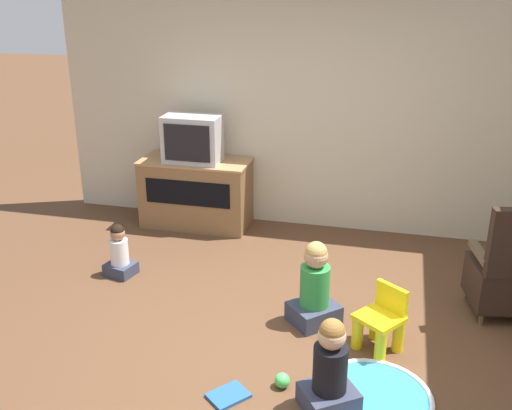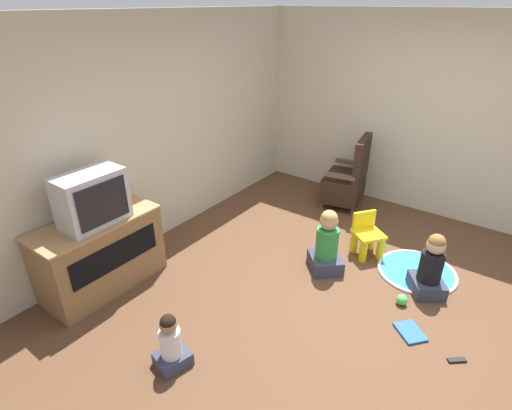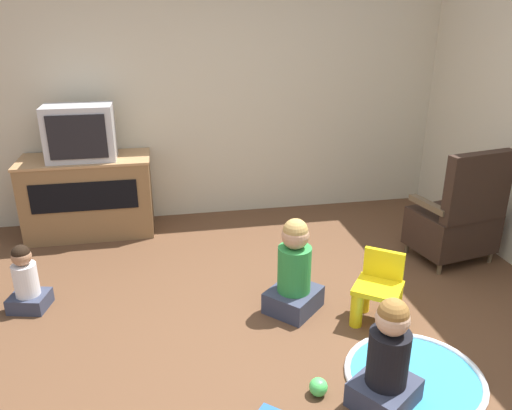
{
  "view_description": "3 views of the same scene",
  "coord_description": "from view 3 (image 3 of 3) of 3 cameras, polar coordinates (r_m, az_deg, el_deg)",
  "views": [
    {
      "loc": [
        0.75,
        -3.8,
        2.7
      ],
      "look_at": [
        -0.41,
        0.92,
        0.79
      ],
      "focal_mm": 42.0,
      "sensor_mm": 36.0,
      "label": 1
    },
    {
      "loc": [
        -3.17,
        -1.1,
        2.65
      ],
      "look_at": [
        -0.4,
        0.95,
        0.88
      ],
      "focal_mm": 28.0,
      "sensor_mm": 36.0,
      "label": 2
    },
    {
      "loc": [
        -0.67,
        -2.61,
        2.06
      ],
      "look_at": [
        -0.03,
        0.7,
        0.74
      ],
      "focal_mm": 35.0,
      "sensor_mm": 36.0,
      "label": 3
    }
  ],
  "objects": [
    {
      "name": "ground_plane",
      "position": [
        3.39,
        2.93,
        -16.03
      ],
      "size": [
        30.0,
        30.0,
        0.0
      ],
      "primitive_type": "plane",
      "color": "brown"
    },
    {
      "name": "wall_back",
      "position": [
        5.17,
        -7.08,
        12.67
      ],
      "size": [
        5.35,
        0.12,
        2.58
      ],
      "color": "beige",
      "rests_on": "ground_plane"
    },
    {
      "name": "tv_cabinet",
      "position": [
        5.09,
        -18.56,
        1.12
      ],
      "size": [
        1.21,
        0.56,
        0.76
      ],
      "color": "brown",
      "rests_on": "ground_plane"
    },
    {
      "name": "television",
      "position": [
        4.87,
        -19.49,
        7.78
      ],
      "size": [
        0.61,
        0.35,
        0.5
      ],
      "color": "#B7B7BC",
      "rests_on": "tv_cabinet"
    },
    {
      "name": "black_armchair",
      "position": [
        4.61,
        22.0,
        -1.56
      ],
      "size": [
        0.73,
        0.62,
        1.02
      ],
      "rotation": [
        0.0,
        0.0,
        3.33
      ],
      "color": "brown",
      "rests_on": "ground_plane"
    },
    {
      "name": "yellow_kid_chair",
      "position": [
        3.63,
        13.76,
        -9.87
      ],
      "size": [
        0.43,
        0.42,
        0.5
      ],
      "rotation": [
        0.0,
        0.0,
        -0.64
      ],
      "color": "yellow",
      "rests_on": "ground_plane"
    },
    {
      "name": "play_mat",
      "position": [
        3.31,
        17.62,
        -18.1
      ],
      "size": [
        0.84,
        0.84,
        0.04
      ],
      "color": "teal",
      "rests_on": "ground_plane"
    },
    {
      "name": "child_watching_left",
      "position": [
        2.92,
        14.82,
        -16.83
      ],
      "size": [
        0.45,
        0.44,
        0.67
      ],
      "rotation": [
        0.0,
        0.0,
        0.61
      ],
      "color": "#33384C",
      "rests_on": "ground_plane"
    },
    {
      "name": "child_watching_center",
      "position": [
        3.61,
        4.39,
        -7.61
      ],
      "size": [
        0.49,
        0.49,
        0.72
      ],
      "rotation": [
        0.0,
        0.0,
        0.77
      ],
      "color": "#33384C",
      "rests_on": "ground_plane"
    },
    {
      "name": "child_watching_right",
      "position": [
        4.02,
        -24.78,
        -7.95
      ],
      "size": [
        0.31,
        0.28,
        0.51
      ],
      "rotation": [
        0.0,
        0.0,
        -0.24
      ],
      "color": "#33384C",
      "rests_on": "ground_plane"
    },
    {
      "name": "toy_ball",
      "position": [
        3.05,
        7.14,
        -19.93
      ],
      "size": [
        0.11,
        0.11,
        0.11
      ],
      "color": "#4CCC59",
      "rests_on": "ground_plane"
    }
  ]
}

